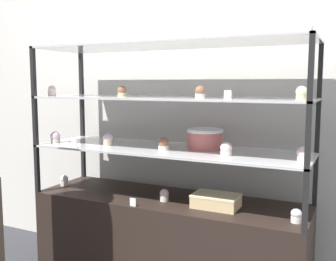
{
  "coord_description": "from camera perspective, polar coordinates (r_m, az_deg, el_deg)",
  "views": [
    {
      "loc": [
        0.96,
        -2.0,
        1.23
      ],
      "look_at": [
        0.0,
        0.0,
        0.96
      ],
      "focal_mm": 42.0,
      "sensor_mm": 36.0,
      "label": 1
    }
  ],
  "objects": [
    {
      "name": "price_tag_1",
      "position": [
        2.32,
        -13.47,
        -1.92
      ],
      "size": [
        0.04,
        0.0,
        0.04
      ],
      "color": "white",
      "rests_on": "display_riser_lower"
    },
    {
      "name": "cupcake_8",
      "position": [
        2.54,
        -16.53,
        5.54
      ],
      "size": [
        0.05,
        0.05,
        0.06
      ],
      "color": "beige",
      "rests_on": "display_riser_middle"
    },
    {
      "name": "price_tag_2",
      "position": [
        1.86,
        8.65,
        5.14
      ],
      "size": [
        0.04,
        0.0,
        0.04
      ],
      "color": "white",
      "rests_on": "display_riser_middle"
    },
    {
      "name": "layer_cake_centerpiece",
      "position": [
        2.24,
        5.4,
        -1.19
      ],
      "size": [
        0.2,
        0.2,
        0.11
      ],
      "color": "#C66660",
      "rests_on": "display_riser_lower"
    },
    {
      "name": "display_riser_lower",
      "position": [
        2.25,
        0.0,
        -3.0
      ],
      "size": [
        1.58,
        0.47,
        0.29
      ],
      "color": "black",
      "rests_on": "display_base"
    },
    {
      "name": "cupcake_0",
      "position": [
        2.66,
        -14.82,
        -7.03
      ],
      "size": [
        0.05,
        0.05,
        0.07
      ],
      "color": "white",
      "rests_on": "display_base"
    },
    {
      "name": "cupcake_14",
      "position": [
        2.03,
        4.89,
        13.83
      ],
      "size": [
        0.05,
        0.05,
        0.06
      ],
      "color": "white",
      "rests_on": "display_riser_upper"
    },
    {
      "name": "cupcake_6",
      "position": [
        2.03,
        8.43,
        -2.71
      ],
      "size": [
        0.06,
        0.06,
        0.07
      ],
      "color": "beige",
      "rests_on": "display_riser_lower"
    },
    {
      "name": "price_tag_3",
      "position": [
        1.97,
        1.2,
        13.84
      ],
      "size": [
        0.04,
        0.0,
        0.04
      ],
      "color": "white",
      "rests_on": "display_riser_upper"
    },
    {
      "name": "cupcake_4",
      "position": [
        2.38,
        -8.7,
        -1.34
      ],
      "size": [
        0.06,
        0.06,
        0.07
      ],
      "color": "#CCB28C",
      "rests_on": "display_riser_lower"
    },
    {
      "name": "cupcake_3",
      "position": [
        2.55,
        -16.05,
        -0.97
      ],
      "size": [
        0.06,
        0.06,
        0.07
      ],
      "color": "beige",
      "rests_on": "display_riser_lower"
    },
    {
      "name": "price_tag_0",
      "position": [
        2.17,
        -5.12,
        -10.32
      ],
      "size": [
        0.04,
        0.0,
        0.04
      ],
      "color": "white",
      "rests_on": "display_base"
    },
    {
      "name": "cupcake_13",
      "position": [
        2.3,
        -6.2,
        12.99
      ],
      "size": [
        0.05,
        0.05,
        0.06
      ],
      "color": "beige",
      "rests_on": "display_riser_upper"
    },
    {
      "name": "cupcake_2",
      "position": [
        2.01,
        18.1,
        -11.66
      ],
      "size": [
        0.05,
        0.05,
        0.07
      ],
      "color": "white",
      "rests_on": "display_base"
    },
    {
      "name": "sheet_cake_frosted",
      "position": [
        2.15,
        6.98,
        -10.09
      ],
      "size": [
        0.25,
        0.16,
        0.07
      ],
      "color": "#DBBC84",
      "rests_on": "display_base"
    },
    {
      "name": "display_riser_middle",
      "position": [
        2.22,
        0.0,
        4.49
      ],
      "size": [
        1.58,
        0.47,
        0.29
      ],
      "color": "black",
      "rests_on": "display_riser_lower"
    },
    {
      "name": "cupcake_5",
      "position": [
        2.19,
        -0.65,
        -1.96
      ],
      "size": [
        0.06,
        0.06,
        0.07
      ],
      "color": "beige",
      "rests_on": "display_riser_lower"
    },
    {
      "name": "display_base",
      "position": [
        2.41,
        0.0,
        -16.27
      ],
      "size": [
        1.58,
        0.47,
        0.57
      ],
      "color": "black",
      "rests_on": "ground_plane"
    },
    {
      "name": "cupcake_10",
      "position": [
        2.03,
        4.67,
        5.55
      ],
      "size": [
        0.05,
        0.05,
        0.06
      ],
      "color": "white",
      "rests_on": "display_riser_middle"
    },
    {
      "name": "display_riser_upper",
      "position": [
        2.22,
        0.0,
        12.05
      ],
      "size": [
        1.58,
        0.47,
        0.29
      ],
      "color": "black",
      "rests_on": "display_riser_middle"
    },
    {
      "name": "cupcake_9",
      "position": [
        2.27,
        -6.7,
        5.65
      ],
      "size": [
        0.05,
        0.05,
        0.06
      ],
      "color": "#CCB28C",
      "rests_on": "display_riser_middle"
    },
    {
      "name": "cupcake_12",
      "position": [
        2.54,
        -16.56,
        12.16
      ],
      "size": [
        0.05,
        0.05,
        0.06
      ],
      "color": "beige",
      "rests_on": "display_riser_upper"
    },
    {
      "name": "cupcake_7",
      "position": [
        1.98,
        19.04,
        -3.28
      ],
      "size": [
        0.06,
        0.06,
        0.07
      ],
      "color": "beige",
      "rests_on": "display_riser_lower"
    },
    {
      "name": "cupcake_15",
      "position": [
        1.98,
        19.71,
        13.64
      ],
      "size": [
        0.05,
        0.05,
        0.06
      ],
      "color": "beige",
      "rests_on": "display_riser_upper"
    },
    {
      "name": "back_wall",
      "position": [
        2.57,
        3.75,
        8.43
      ],
      "size": [
        8.0,
        0.05,
        2.6
      ],
      "color": "silver",
      "rests_on": "ground_plane"
    },
    {
      "name": "cupcake_1",
      "position": [
        2.25,
        -0.54,
        -9.38
      ],
      "size": [
        0.05,
        0.05,
        0.07
      ],
      "color": "beige",
      "rests_on": "display_base"
    },
    {
      "name": "cupcake_11",
      "position": [
        1.89,
        18.81,
        5.12
      ],
      "size": [
        0.05,
        0.05,
        0.06
      ],
      "color": "#CCB28C",
      "rests_on": "display_riser_middle"
    }
  ]
}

